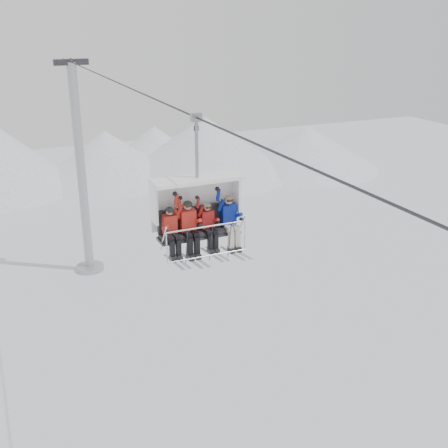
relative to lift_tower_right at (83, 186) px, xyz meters
name	(u,v)px	position (x,y,z in m)	size (l,w,h in m)	color
ridgeline	(28,162)	(-1.58, 20.05, -2.94)	(72.00, 21.00, 7.00)	white
lift_tower_right	(83,186)	(0.00, 0.00, 0.00)	(2.00, 1.80, 13.48)	#A1A3A8
haul_cable	(224,130)	(0.00, -22.00, 7.52)	(0.06, 0.06, 50.00)	#2E2E33
chairlift_carrier	(196,205)	(0.00, -19.97, 4.95)	(2.62, 1.17, 3.98)	black
skier_far_left	(171,230)	(-0.89, -20.29, 4.42)	(0.39, 1.69, 1.58)	red
skier_center_left	(189,225)	(-0.34, -20.28, 4.47)	(0.44, 1.69, 1.75)	red
skier_center_right	(209,225)	(0.26, -20.30, 4.40)	(0.37, 1.69, 1.51)	#A41B1A
skier_far_right	(230,219)	(0.94, -20.28, 4.46)	(0.44, 1.69, 1.73)	navy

